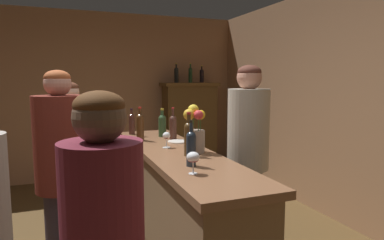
{
  "coord_description": "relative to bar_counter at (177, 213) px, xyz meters",
  "views": [
    {
      "loc": [
        -0.28,
        -2.3,
        1.63
      ],
      "look_at": [
        0.9,
        0.77,
        1.23
      ],
      "focal_mm": 32.0,
      "sensor_mm": 36.0,
      "label": 1
    }
  ],
  "objects": [
    {
      "name": "patron_by_cabinet",
      "position": [
        -0.78,
        0.61,
        0.34
      ],
      "size": [
        0.37,
        0.37,
        1.6
      ],
      "rotation": [
        0.0,
        0.0,
        -0.8
      ],
      "color": "#455F50",
      "rests_on": "ground"
    },
    {
      "name": "display_bottle_center",
      "position": [
        1.44,
        2.93,
        1.17
      ],
      "size": [
        0.07,
        0.07,
        0.3
      ],
      "color": "black",
      "rests_on": "display_cabinet"
    },
    {
      "name": "wine_bottle_chardonnay",
      "position": [
        0.03,
        -0.19,
        0.67
      ],
      "size": [
        0.07,
        0.07,
        0.33
      ],
      "color": "#493319",
      "rests_on": "bar_counter"
    },
    {
      "name": "wine_glass_front",
      "position": [
        -0.12,
        0.8,
        0.62
      ],
      "size": [
        0.06,
        0.06,
        0.14
      ],
      "color": "white",
      "rests_on": "bar_counter"
    },
    {
      "name": "display_bottle_midleft",
      "position": [
        1.23,
        2.93,
        1.18
      ],
      "size": [
        0.06,
        0.06,
        0.33
      ],
      "color": "#1D3D1F",
      "rests_on": "display_cabinet"
    },
    {
      "name": "bartender",
      "position": [
        0.6,
        -0.1,
        0.44
      ],
      "size": [
        0.35,
        0.35,
        1.74
      ],
      "rotation": [
        0.0,
        0.0,
        2.85
      ],
      "color": "#999A93",
      "rests_on": "ground"
    },
    {
      "name": "wall_back",
      "position": [
        -0.58,
        3.23,
        0.82
      ],
      "size": [
        5.39,
        0.12,
        2.7
      ],
      "primitive_type": "cube",
      "color": "#AC7A56",
      "rests_on": "ground"
    },
    {
      "name": "wine_glass_mid",
      "position": [
        -0.12,
        -0.67,
        0.62
      ],
      "size": [
        0.08,
        0.08,
        0.14
      ],
      "color": "white",
      "rests_on": "bar_counter"
    },
    {
      "name": "wine_bottle_syrah",
      "position": [
        -0.06,
        -0.49,
        0.65
      ],
      "size": [
        0.07,
        0.07,
        0.31
      ],
      "color": "#222C37",
      "rests_on": "bar_counter"
    },
    {
      "name": "bar_counter",
      "position": [
        0.0,
        0.0,
        0.0
      ],
      "size": [
        0.54,
        2.32,
        1.05
      ],
      "color": "brown",
      "rests_on": "ground"
    },
    {
      "name": "cheese_plate",
      "position": [
        0.13,
        0.36,
        0.53
      ],
      "size": [
        0.18,
        0.18,
        0.01
      ],
      "primitive_type": "cylinder",
      "color": "white",
      "rests_on": "bar_counter"
    },
    {
      "name": "wine_glass_rear",
      "position": [
        -0.04,
        0.16,
        0.62
      ],
      "size": [
        0.07,
        0.07,
        0.13
      ],
      "color": "white",
      "rests_on": "bar_counter"
    },
    {
      "name": "wine_bottle_rose",
      "position": [
        -0.17,
        0.58,
        0.66
      ],
      "size": [
        0.07,
        0.07,
        0.32
      ],
      "color": "#4B2D14",
      "rests_on": "bar_counter"
    },
    {
      "name": "wine_bottle_pinot",
      "position": [
        0.09,
        0.71,
        0.65
      ],
      "size": [
        0.08,
        0.08,
        0.28
      ],
      "color": "#2D4929",
      "rests_on": "bar_counter"
    },
    {
      "name": "wine_bottle_riesling",
      "position": [
        0.14,
        0.54,
        0.65
      ],
      "size": [
        0.07,
        0.07,
        0.31
      ],
      "color": "#462920",
      "rests_on": "bar_counter"
    },
    {
      "name": "display_cabinet",
      "position": [
        1.22,
        2.93,
        0.29
      ],
      "size": [
        0.96,
        0.43,
        1.57
      ],
      "color": "brown",
      "rests_on": "ground"
    },
    {
      "name": "patron_redhead",
      "position": [
        -0.87,
        -0.08,
        0.4
      ],
      "size": [
        0.35,
        0.35,
        1.69
      ],
      "rotation": [
        0.0,
        0.0,
        0.01
      ],
      "color": "#362D37",
      "rests_on": "ground"
    },
    {
      "name": "display_bottle_left",
      "position": [
        0.98,
        2.93,
        1.18
      ],
      "size": [
        0.07,
        0.07,
        0.32
      ],
      "color": "black",
      "rests_on": "display_cabinet"
    },
    {
      "name": "wine_bottle_malbec",
      "position": [
        -0.17,
        0.97,
        0.64
      ],
      "size": [
        0.06,
        0.06,
        0.27
      ],
      "color": "#48261F",
      "rests_on": "bar_counter"
    },
    {
      "name": "flower_arrangement",
      "position": [
        0.12,
        -0.1,
        0.69
      ],
      "size": [
        0.18,
        0.16,
        0.38
      ],
      "color": "#AA9989",
      "rests_on": "bar_counter"
    }
  ]
}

